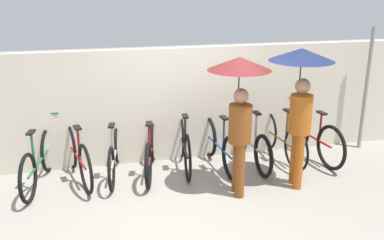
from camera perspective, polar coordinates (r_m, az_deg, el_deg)
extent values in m
plane|color=gray|center=(6.02, 1.63, -11.22)|extent=(30.00, 30.00, 0.00)
cube|color=beige|center=(7.19, -1.80, 2.06)|extent=(12.50, 0.12, 1.92)
torus|color=black|center=(7.27, -18.66, -3.79)|extent=(0.18, 0.71, 0.71)
torus|color=black|center=(6.36, -21.03, -7.26)|extent=(0.18, 0.71, 0.71)
cylinder|color=#19662D|center=(6.81, -19.76, -5.41)|extent=(0.22, 1.03, 0.04)
cylinder|color=#19662D|center=(6.55, -20.44, -3.89)|extent=(0.04, 0.04, 0.54)
cube|color=black|center=(6.45, -20.71, -1.55)|extent=(0.12, 0.21, 0.03)
cylinder|color=#19662D|center=(7.17, -18.90, -1.51)|extent=(0.04, 0.04, 0.61)
cylinder|color=#19662D|center=(7.07, -19.15, 0.84)|extent=(0.44, 0.10, 0.03)
torus|color=black|center=(7.28, -15.90, -3.35)|extent=(0.22, 0.73, 0.74)
torus|color=black|center=(6.36, -14.00, -6.37)|extent=(0.22, 0.73, 0.74)
cylinder|color=maroon|center=(6.81, -15.02, -4.76)|extent=(0.28, 0.99, 0.04)
cylinder|color=maroon|center=(6.56, -14.85, -3.23)|extent=(0.04, 0.04, 0.51)
cube|color=black|center=(6.47, -15.05, -0.98)|extent=(0.14, 0.22, 0.03)
cylinder|color=maroon|center=(7.16, -16.15, -0.67)|extent=(0.04, 0.04, 0.72)
cylinder|color=maroon|center=(7.06, -16.40, 2.10)|extent=(0.43, 0.13, 0.03)
torus|color=black|center=(7.33, -9.91, -3.07)|extent=(0.15, 0.67, 0.67)
torus|color=black|center=(6.36, -10.69, -6.46)|extent=(0.15, 0.67, 0.67)
cylinder|color=#A59E93|center=(6.84, -10.27, -4.65)|extent=(0.19, 1.04, 0.04)
cylinder|color=#A59E93|center=(6.57, -10.54, -3.08)|extent=(0.04, 0.04, 0.54)
cube|color=black|center=(6.48, -10.69, -0.71)|extent=(0.12, 0.21, 0.03)
cylinder|color=#A59E93|center=(7.22, -10.05, -0.70)|extent=(0.04, 0.04, 0.64)
cylinder|color=#A59E93|center=(7.12, -10.19, 1.75)|extent=(0.44, 0.09, 0.03)
torus|color=black|center=(7.31, -5.26, -2.80)|extent=(0.21, 0.69, 0.70)
torus|color=black|center=(6.37, -5.85, -6.09)|extent=(0.21, 0.69, 0.70)
cylinder|color=maroon|center=(6.84, -5.54, -4.33)|extent=(0.25, 1.01, 0.04)
cylinder|color=maroon|center=(6.57, -5.71, -2.80)|extent=(0.04, 0.04, 0.53)
cube|color=black|center=(6.48, -5.79, -0.49)|extent=(0.13, 0.21, 0.03)
cylinder|color=maroon|center=(7.20, -5.34, -0.38)|extent=(0.04, 0.04, 0.65)
cylinder|color=maroon|center=(7.11, -5.41, 2.11)|extent=(0.44, 0.12, 0.03)
torus|color=black|center=(7.44, -1.44, -2.16)|extent=(0.12, 0.74, 0.74)
torus|color=black|center=(6.54, -0.59, -5.09)|extent=(0.12, 0.74, 0.74)
cylinder|color=black|center=(6.99, -1.05, -3.53)|extent=(0.14, 0.97, 0.04)
cylinder|color=black|center=(6.73, -0.91, -1.86)|extent=(0.04, 0.04, 0.56)
cube|color=black|center=(6.63, -0.92, 0.52)|extent=(0.11, 0.21, 0.03)
cylinder|color=black|center=(7.32, -1.46, 0.37)|extent=(0.04, 0.04, 0.69)
cylinder|color=black|center=(7.23, -1.49, 2.98)|extent=(0.44, 0.08, 0.03)
torus|color=black|center=(7.48, 2.20, -2.17)|extent=(0.12, 0.72, 0.72)
torus|color=black|center=(6.58, 5.31, -5.16)|extent=(0.12, 0.72, 0.72)
cylinder|color=#19478C|center=(7.02, 3.65, -3.57)|extent=(0.12, 1.04, 0.04)
cylinder|color=#19478C|center=(6.77, 4.26, -2.00)|extent=(0.04, 0.04, 0.54)
cube|color=black|center=(6.68, 4.32, 0.29)|extent=(0.11, 0.21, 0.03)
cylinder|color=#19478C|center=(7.37, 2.23, 0.21)|extent=(0.04, 0.04, 0.65)
cylinder|color=#19478C|center=(7.28, 2.26, 2.66)|extent=(0.44, 0.06, 0.03)
torus|color=black|center=(7.70, 6.42, -1.76)|extent=(0.07, 0.69, 0.69)
torus|color=black|center=(6.77, 9.48, -4.75)|extent=(0.07, 0.69, 0.69)
cylinder|color=#A59E93|center=(7.23, 7.85, -3.16)|extent=(0.04, 1.08, 0.04)
cylinder|color=#A59E93|center=(6.97, 8.50, -1.47)|extent=(0.04, 0.04, 0.58)
cube|color=black|center=(6.87, 8.62, 0.94)|extent=(0.09, 0.20, 0.03)
cylinder|color=#A59E93|center=(7.60, 6.50, 0.44)|extent=(0.04, 0.04, 0.62)
cylinder|color=#A59E93|center=(7.51, 6.58, 2.70)|extent=(0.44, 0.03, 0.03)
torus|color=black|center=(7.90, 9.95, -1.29)|extent=(0.10, 0.72, 0.72)
torus|color=black|center=(7.09, 13.71, -3.85)|extent=(0.10, 0.72, 0.72)
cylinder|color=brown|center=(7.49, 11.72, -2.50)|extent=(0.12, 1.01, 0.04)
cylinder|color=brown|center=(7.25, 12.54, -0.95)|extent=(0.04, 0.04, 0.54)
cube|color=black|center=(7.17, 12.69, 1.21)|extent=(0.11, 0.21, 0.03)
cylinder|color=brown|center=(7.81, 10.08, 0.90)|extent=(0.04, 0.04, 0.63)
cylinder|color=brown|center=(7.72, 10.20, 3.14)|extent=(0.44, 0.06, 0.03)
torus|color=black|center=(8.05, 13.82, -1.09)|extent=(0.14, 0.75, 0.75)
torus|color=black|center=(7.29, 18.04, -3.51)|extent=(0.14, 0.75, 0.75)
cylinder|color=maroon|center=(7.66, 15.83, -2.25)|extent=(0.14, 1.00, 0.04)
cylinder|color=maroon|center=(7.45, 16.74, -0.95)|extent=(0.04, 0.04, 0.48)
cube|color=black|center=(7.37, 16.92, 0.91)|extent=(0.11, 0.21, 0.03)
cylinder|color=maroon|center=(7.96, 13.99, 0.97)|extent=(0.04, 0.04, 0.61)
cylinder|color=maroon|center=(7.87, 14.15, 3.09)|extent=(0.44, 0.07, 0.03)
cylinder|color=brown|center=(6.08, 6.43, -6.78)|extent=(0.13, 0.13, 0.80)
cylinder|color=brown|center=(6.24, 6.00, -6.10)|extent=(0.13, 0.13, 0.80)
cylinder|color=brown|center=(5.91, 6.43, -0.50)|extent=(0.32, 0.32, 0.54)
sphere|color=tan|center=(5.80, 6.57, 3.20)|extent=(0.21, 0.21, 0.21)
cylinder|color=#332D28|center=(5.94, 6.20, 3.35)|extent=(0.02, 0.02, 0.69)
cone|color=#591919|center=(5.84, 6.35, 7.48)|extent=(0.88, 0.88, 0.18)
cylinder|color=#B25619|center=(6.47, 14.06, -5.47)|extent=(0.13, 0.13, 0.84)
cylinder|color=#B25619|center=(6.62, 13.54, -4.86)|extent=(0.13, 0.13, 0.84)
cylinder|color=#B25619|center=(6.31, 14.27, 0.74)|extent=(0.32, 0.32, 0.57)
sphere|color=tan|center=(6.20, 14.56, 4.40)|extent=(0.22, 0.22, 0.22)
cylinder|color=#332D28|center=(6.33, 14.11, 4.47)|extent=(0.02, 0.02, 0.71)
cone|color=#19234C|center=(6.25, 14.42, 8.45)|extent=(0.93, 0.93, 0.18)
cylinder|color=gray|center=(8.23, 22.20, 3.82)|extent=(0.07, 0.07, 2.21)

